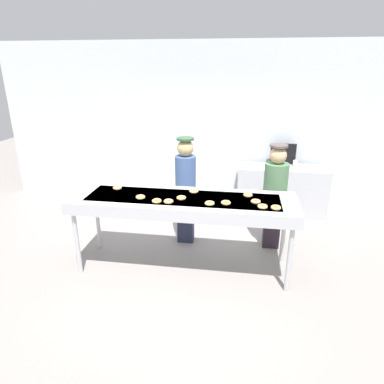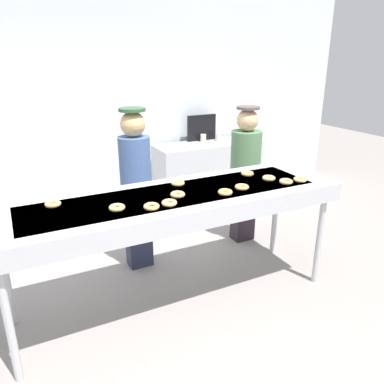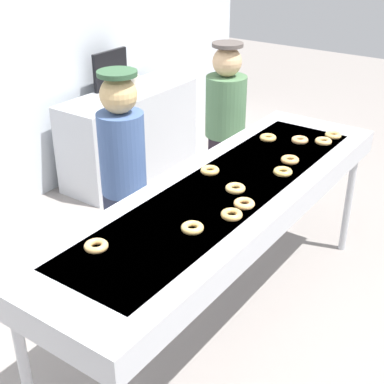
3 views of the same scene
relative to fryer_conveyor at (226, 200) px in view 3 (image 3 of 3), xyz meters
The scene contains 20 objects.
ground_plane 0.94m from the fryer_conveyor, ahead, with size 16.00×16.00×0.00m, color gray.
fryer_conveyor is the anchor object (origin of this frame).
glazed_donut_0 0.91m from the fryer_conveyor, ahead, with size 0.12×0.12×0.04m, color #E2A868.
glazed_donut_1 0.84m from the fryer_conveyor, 10.97° to the left, with size 0.12×0.12×0.04m, color #E5B05D.
glazed_donut_2 0.12m from the fryer_conveyor, 95.58° to the right, with size 0.12×0.12×0.04m, color #E2B365.
glazed_donut_3 0.25m from the fryer_conveyor, 59.59° to the left, with size 0.12×0.12×0.04m, color #EBB660.
glazed_donut_4 0.26m from the fryer_conveyor, 124.59° to the right, with size 0.12×0.12×0.04m, color #EDAF67.
glazed_donut_5 0.42m from the fryer_conveyor, 27.55° to the right, with size 0.12×0.12×0.04m, color #E7B95E.
glazed_donut_6 0.58m from the fryer_conveyor, 14.54° to the right, with size 0.12×0.12×0.04m, color #E9A85E.
glazed_donut_7 1.01m from the fryer_conveyor, 11.13° to the right, with size 0.12×0.12×0.04m, color #DFAD67.
glazed_donut_8 0.37m from the fryer_conveyor, 143.75° to the right, with size 0.12×0.12×0.04m, color #DFAB5C.
glazed_donut_9 0.54m from the fryer_conveyor, 167.51° to the right, with size 0.12×0.12×0.04m, color #E9BC67.
glazed_donut_10 0.94m from the fryer_conveyor, 169.59° to the left, with size 0.12×0.12×0.04m, color #E6B166.
glazed_donut_11 1.16m from the fryer_conveyor, 10.20° to the right, with size 0.12×0.12×0.04m, color #E3B160.
worker_baker 1.43m from the fryer_conveyor, 32.20° to the left, with size 0.34×0.34×1.57m.
worker_assistant 0.75m from the fryer_conveyor, 96.72° to the left, with size 0.30×0.30×1.63m.
prep_counter 2.57m from the fryer_conveyor, 54.63° to the left, with size 1.58×0.55×0.88m, color #B7BABF.
paper_cup_0 2.72m from the fryer_conveyor, 52.04° to the left, with size 0.08×0.08×0.11m, color beige.
paper_cup_1 2.61m from the fryer_conveyor, 56.64° to the left, with size 0.08×0.08×0.11m, color beige.
menu_display 2.71m from the fryer_conveyor, 57.38° to the left, with size 0.46×0.04×0.38m, color black.
Camera 3 is at (-2.46, -1.48, 2.48)m, focal length 50.67 mm.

